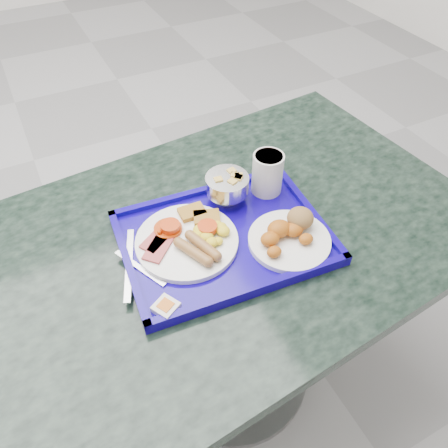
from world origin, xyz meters
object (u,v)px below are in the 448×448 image
(bread_plate, at_px, (290,234))
(tray, at_px, (224,238))
(table, at_px, (232,275))
(main_plate, at_px, (190,238))
(juice_cup, at_px, (268,172))
(fruit_bowl, at_px, (228,185))

(bread_plate, bearing_deg, tray, 149.32)
(table, relative_size, bread_plate, 6.67)
(bread_plate, bearing_deg, main_plate, 154.65)
(juice_cup, bearing_deg, main_plate, -162.72)
(bread_plate, height_order, fruit_bowl, fruit_bowl)
(main_plate, height_order, fruit_bowl, fruit_bowl)
(table, bearing_deg, fruit_bowl, 72.68)
(fruit_bowl, xyz_separation_m, juice_cup, (0.10, -0.01, 0.01))
(table, distance_m, juice_cup, 0.29)
(main_plate, bearing_deg, tray, -15.28)
(bread_plate, bearing_deg, fruit_bowl, 108.63)
(tray, relative_size, bread_plate, 2.64)
(bread_plate, relative_size, juice_cup, 1.74)
(bread_plate, height_order, juice_cup, juice_cup)
(juice_cup, bearing_deg, table, -153.22)
(tray, bearing_deg, table, 38.02)
(bread_plate, distance_m, fruit_bowl, 0.19)
(fruit_bowl, bearing_deg, tray, -120.82)
(table, height_order, tray, tray)
(table, xyz_separation_m, juice_cup, (0.12, 0.06, 0.25))
(tray, xyz_separation_m, juice_cup, (0.16, 0.09, 0.06))
(main_plate, relative_size, juice_cup, 2.17)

